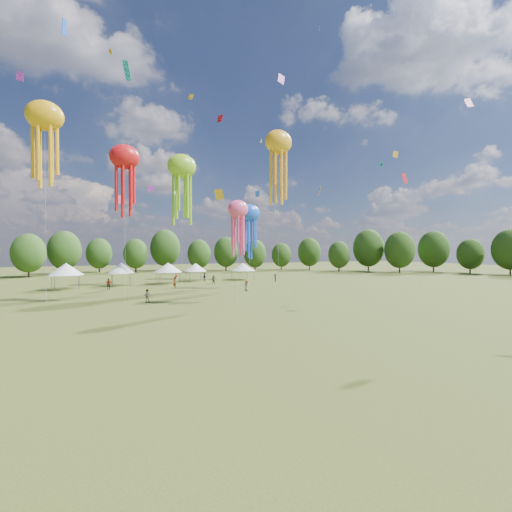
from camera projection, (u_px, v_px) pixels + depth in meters
name	position (u px, v px, depth m)	size (l,w,h in m)	color
ground	(395.00, 363.00, 19.82)	(300.00, 300.00, 0.00)	#384416
spectator_near	(147.00, 296.00, 43.10)	(0.79, 0.62, 1.63)	gray
spectators_far	(201.00, 280.00, 65.49)	(33.36, 22.76, 1.93)	gray
festival_tents	(162.00, 268.00, 67.34)	(39.99, 11.98, 4.42)	#47474C
show_kites	(219.00, 167.00, 61.50)	(46.92, 29.96, 32.62)	red
small_kites	(201.00, 118.00, 55.92)	(73.97, 64.54, 41.88)	red
treeline	(155.00, 251.00, 74.67)	(201.57, 95.24, 13.43)	#38281C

